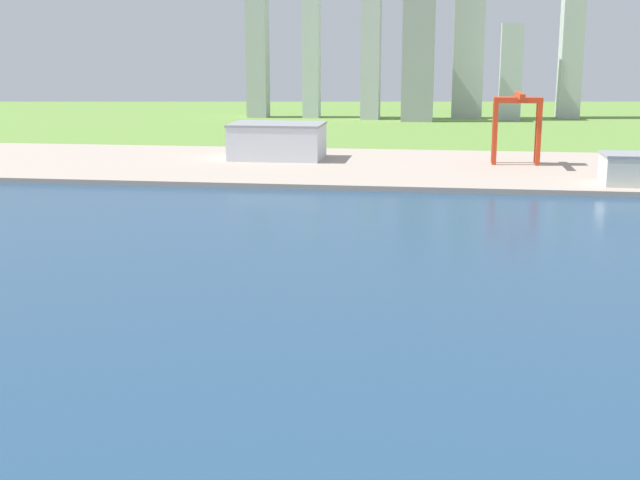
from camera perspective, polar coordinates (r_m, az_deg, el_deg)
The scene contains 6 objects.
ground_plane at distance 256.81m, azimuth 2.13°, elevation -1.14°, with size 2400.00×2400.00×0.00m, color olive.
water_bay at distance 199.43m, azimuth 0.29°, elevation -5.18°, with size 840.00×360.00×0.15m, color navy.
industrial_pier at distance 442.92m, azimuth 4.75°, elevation 4.82°, with size 840.00×140.00×2.50m, color #AC9B8C.
port_crane_red at distance 452.14m, azimuth 12.98°, elevation 8.23°, with size 24.22×35.11×36.91m.
warehouse_main at distance 466.76m, azimuth -2.84°, elevation 6.59°, with size 49.66×35.26×19.17m.
distant_skyline at distance 769.66m, azimuth 7.00°, elevation 12.48°, with size 293.20×78.99×144.92m.
Camera 1 is at (26.01, 51.92, 61.08)m, focal length 48.21 mm.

